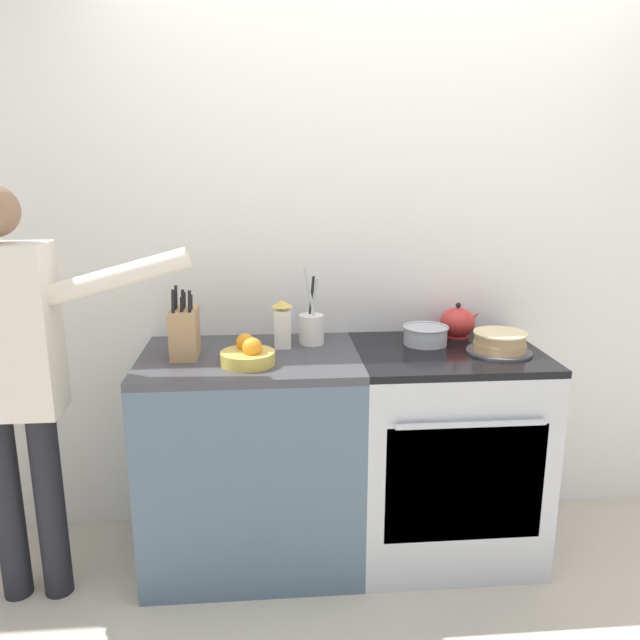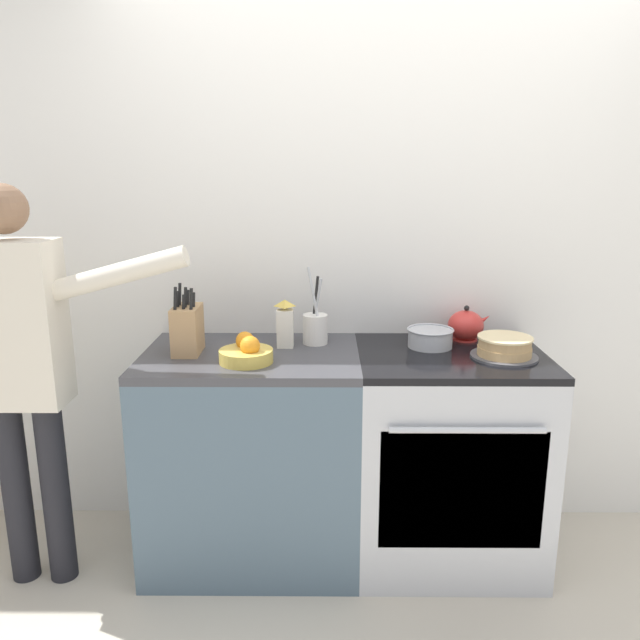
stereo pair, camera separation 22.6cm
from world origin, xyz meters
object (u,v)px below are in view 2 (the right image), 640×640
utensil_crock (315,327)px  person_baker (22,356)px  milk_carton (285,324)px  layer_cake (505,348)px  stove_range (447,456)px  mixing_bowl (430,338)px  tea_kettle (466,326)px  knife_block (187,329)px  fruit_bowl (247,352)px

utensil_crock → person_baker: (-1.13, -0.34, -0.03)m
milk_carton → person_baker: bearing=-163.9°
layer_cake → utensil_crock: utensil_crock is taller
stove_range → mixing_bowl: bearing=128.0°
mixing_bowl → utensil_crock: (-0.50, 0.05, 0.03)m
utensil_crock → milk_carton: utensil_crock is taller
stove_range → tea_kettle: bearing=64.3°
mixing_bowl → milk_carton: bearing=180.0°
tea_kettle → utensil_crock: utensil_crock is taller
knife_block → fruit_bowl: knife_block is taller
utensil_crock → mixing_bowl: bearing=-5.9°
tea_kettle → person_baker: person_baker is taller
layer_cake → mixing_bowl: layer_cake is taller
stove_range → knife_block: (-1.10, 0.00, 0.57)m
utensil_crock → milk_carton: bearing=-158.4°
fruit_bowl → mixing_bowl: bearing=15.9°
fruit_bowl → person_baker: person_baker is taller
knife_block → utensil_crock: bearing=15.5°
stove_range → layer_cake: layer_cake is taller
knife_block → milk_carton: size_ratio=1.39×
stove_range → person_baker: (-1.70, -0.19, 0.51)m
tea_kettle → mixing_bowl: tea_kettle is taller
layer_cake → mixing_bowl: size_ratio=1.35×
knife_block → milk_carton: 0.41m
tea_kettle → knife_block: 1.22m
mixing_bowl → milk_carton: 0.63m
layer_cake → person_baker: person_baker is taller
milk_carton → person_baker: 1.04m
mixing_bowl → milk_carton: milk_carton is taller
tea_kettle → mixing_bowl: bearing=-147.7°
tea_kettle → person_baker: size_ratio=0.12×
milk_carton → person_baker: person_baker is taller
stove_range → fruit_bowl: (-0.84, -0.12, 0.50)m
stove_range → milk_carton: milk_carton is taller
stove_range → knife_block: 1.24m
mixing_bowl → person_baker: person_baker is taller
mixing_bowl → tea_kettle: bearing=32.3°
knife_block → utensil_crock: (0.53, 0.15, -0.03)m
mixing_bowl → knife_block: 1.03m
knife_block → stove_range: bearing=-0.1°
stove_range → milk_carton: 0.90m
milk_carton → utensil_crock: bearing=21.6°
layer_cake → milk_carton: size_ratio=1.30×
stove_range → layer_cake: size_ratio=3.44×
utensil_crock → fruit_bowl: size_ratio=1.60×
fruit_bowl → tea_kettle: bearing=19.3°
person_baker → milk_carton: bearing=3.8°
person_baker → knife_block: bearing=5.5°
stove_range → fruit_bowl: 0.99m
knife_block → milk_carton: knife_block is taller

